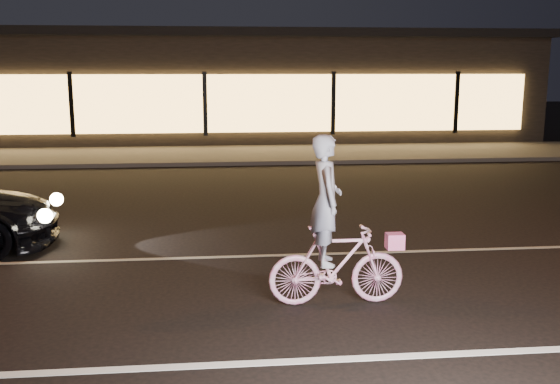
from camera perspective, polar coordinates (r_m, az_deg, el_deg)
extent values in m
plane|color=black|center=(7.60, -8.53, -10.45)|extent=(90.00, 90.00, 0.00)
cube|color=silver|center=(6.23, -9.18, -15.49)|extent=(60.00, 0.12, 0.01)
cube|color=gray|center=(9.48, -7.98, -5.98)|extent=(60.00, 0.10, 0.01)
cube|color=#383533|center=(20.25, -6.86, 3.38)|extent=(30.00, 4.00, 0.12)
cube|color=black|center=(26.07, -6.73, 9.39)|extent=(25.00, 8.00, 4.00)
cube|color=black|center=(26.09, -6.84, 13.89)|extent=(25.40, 8.40, 0.30)
cube|color=#FBB758|center=(21.99, -6.87, 8.02)|extent=(23.00, 0.15, 2.00)
cube|color=black|center=(22.45, -18.53, 7.59)|extent=(0.15, 0.08, 2.20)
cube|color=black|center=(21.91, -6.87, 8.01)|extent=(0.15, 0.08, 2.20)
cube|color=black|center=(22.29, 4.89, 8.10)|extent=(0.15, 0.08, 2.20)
cube|color=black|center=(23.54, 15.83, 7.89)|extent=(0.15, 0.08, 2.20)
imported|color=#D83F89|center=(7.51, 5.20, -6.67)|extent=(1.63, 0.46, 0.98)
imported|color=white|center=(7.28, 4.23, -0.75)|extent=(0.37, 0.56, 1.54)
cube|color=#E94080|center=(7.59, 10.45, -4.44)|extent=(0.21, 0.17, 0.19)
sphere|color=#FFF2BF|center=(11.21, -19.76, -0.63)|extent=(0.22, 0.22, 0.22)
sphere|color=#FFF2BF|center=(10.02, -20.69, -2.05)|extent=(0.22, 0.22, 0.22)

